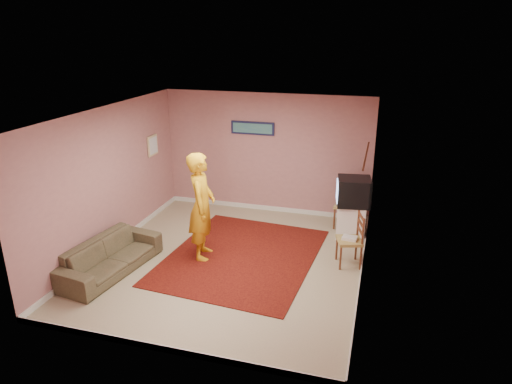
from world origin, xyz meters
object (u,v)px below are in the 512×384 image
(tv_cabinet, at_px, (352,221))
(chair_a, at_px, (347,200))
(crt_tv, at_px, (353,192))
(sofa, at_px, (110,256))
(chair_b, at_px, (350,234))
(person, at_px, (202,206))

(tv_cabinet, height_order, chair_a, chair_a)
(crt_tv, height_order, sofa, crt_tv)
(tv_cabinet, relative_size, chair_b, 1.30)
(crt_tv, xyz_separation_m, person, (-2.46, -1.54, 0.02))
(sofa, bearing_deg, chair_a, -42.73)
(chair_b, relative_size, person, 0.27)
(person, bearing_deg, sofa, 113.10)
(crt_tv, bearing_deg, person, -156.10)
(crt_tv, distance_m, person, 2.90)
(tv_cabinet, distance_m, person, 2.97)
(crt_tv, height_order, person, person)
(chair_a, bearing_deg, chair_b, -75.32)
(chair_a, relative_size, sofa, 0.28)
(person, bearing_deg, tv_cabinet, -70.86)
(tv_cabinet, relative_size, chair_a, 1.28)
(crt_tv, relative_size, person, 0.36)
(crt_tv, relative_size, chair_a, 1.31)
(crt_tv, xyz_separation_m, chair_b, (0.06, -1.15, -0.37))
(chair_a, distance_m, person, 3.06)
(tv_cabinet, xyz_separation_m, sofa, (-3.75, -2.47, -0.06))
(person, bearing_deg, chair_a, -62.55)
(chair_a, height_order, sofa, chair_a)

